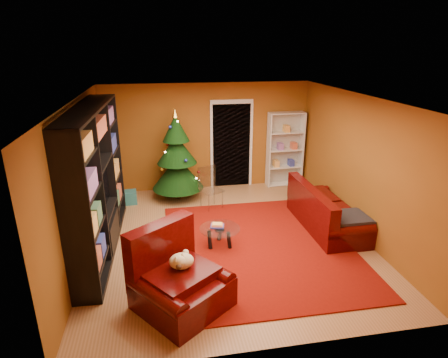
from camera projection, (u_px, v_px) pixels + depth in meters
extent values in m
cube|color=#99653D|center=(228.00, 240.00, 7.05)|extent=(5.00, 5.50, 0.05)
cube|color=silver|center=(228.00, 97.00, 6.15)|extent=(5.00, 5.50, 0.05)
cube|color=brown|center=(207.00, 137.00, 9.17)|extent=(5.00, 0.05, 2.60)
cube|color=brown|center=(78.00, 182.00, 6.19)|extent=(0.05, 5.50, 2.60)
cube|color=brown|center=(360.00, 166.00, 7.01)|extent=(0.05, 5.50, 2.60)
cube|color=maroon|center=(259.00, 246.00, 6.76)|extent=(3.29, 3.83, 0.02)
cube|color=#21656A|center=(130.00, 197.00, 8.55)|extent=(0.32, 0.32, 0.30)
cube|color=#A51216|center=(184.00, 187.00, 9.30)|extent=(0.23, 0.23, 0.20)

